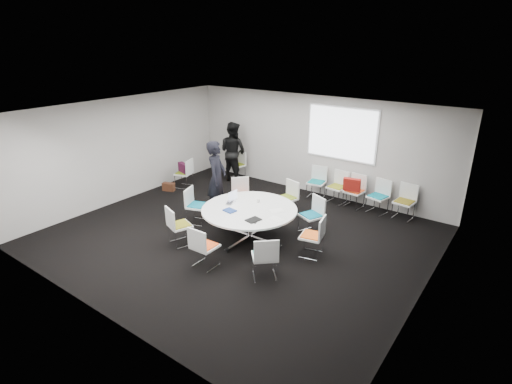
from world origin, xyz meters
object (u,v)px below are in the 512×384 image
Objects in this scene: chair_back_a at (316,188)px; laptop at (232,202)px; cup at (258,201)px; chair_back_b at (337,193)px; chair_ring_a at (312,243)px; chair_back_c at (354,197)px; chair_ring_c at (287,205)px; chair_spare_left at (184,179)px; conference_table at (249,217)px; chair_back_d at (377,203)px; brown_bag at (169,187)px; person_back at (233,152)px; chair_ring_b at (311,222)px; chair_ring_f at (180,233)px; chair_back_e at (404,208)px; person_main at (217,178)px; chair_ring_g at (205,254)px; chair_ring_e at (197,212)px; chair_ring_h at (265,265)px; chair_person_back at (237,170)px; maroon_bag at (183,168)px.

chair_back_a is 3.16m from laptop.
chair_back_b is at bearing 74.99° from cup.
chair_ring_a is 1.00× the size of chair_back_c.
chair_ring_c is 3.56m from chair_spare_left.
conference_table is 2.40× the size of chair_back_c.
chair_back_d is 5.94m from brown_bag.
person_back is (-3.48, -0.19, 0.65)m from chair_back_b.
chair_ring_b is 1.00× the size of chair_back_c.
chair_back_b is at bearing 88.00° from chair_ring_f.
person_main reaches higher than chair_back_e.
chair_ring_g and chair_back_b have the same top height.
conference_table is 0.47m from cup.
person_main is (0.04, 0.71, 0.68)m from chair_ring_e.
chair_ring_h is 3.24m from person_main.
chair_back_e is (1.29, 4.20, 0.00)m from chair_ring_h.
chair_ring_e is at bearing 123.31° from chair_person_back.
conference_table is 0.56m from laptop.
chair_ring_g is (1.07, -0.37, 0.00)m from chair_ring_f.
chair_spare_left is at bearing 25.41° from chair_back_c.
chair_ring_e is 1.64m from cup.
chair_person_back is at bearing 121.16° from chair_ring_g.
maroon_bag is at bearing 21.27° from chair_back_e.
chair_back_d is at bearing -76.59° from person_main.
maroon_bag is (-4.26, -1.60, 0.34)m from chair_back_b.
chair_ring_g is 4.61m from chair_back_b.
cup is (-1.22, -2.67, 0.50)m from chair_back_c.
chair_back_a is at bearing 29.09° from brown_bag.
person_back is (0.76, 1.41, 0.65)m from chair_spare_left.
cup is (-1.23, 1.50, 0.50)m from chair_ring_h.
chair_back_b is at bearing 5.45° from chair_back_c.
chair_ring_g is 1.00× the size of chair_back_c.
brown_bag is at bearing 33.08° from chair_back_b.
chair_back_d is at bearing -126.19° from chair_ring_c.
chair_spare_left is at bearing 62.95° from person_back.
maroon_bag is (-3.06, 1.46, -0.12)m from laptop.
chair_spare_left is at bearing 44.34° from person_main.
chair_ring_g is at bearing -39.49° from maroon_bag.
chair_ring_h is at bearing 104.77° from chair_back_b.
chair_ring_a is 2.08m from laptop.
conference_table is at bearing 74.95° from chair_ring_e.
chair_ring_b is 2.14m from chair_ring_h.
chair_back_d is (0.65, -0.01, 0.00)m from chair_back_c.
chair_ring_c is 2.27m from chair_ring_e.
chair_back_d is (1.83, 3.05, -0.25)m from conference_table.
laptop is at bearing 76.45° from chair_back_b.
chair_ring_a reaches higher than maroon_bag.
chair_back_e is (1.80, 0.02, 0.00)m from chair_back_b.
brown_bag is (-5.25, 0.85, -0.16)m from chair_ring_a.
chair_back_b is 2.20× the size of maroon_bag.
chair_ring_c is at bearing 9.05° from brown_bag.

